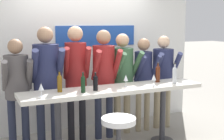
{
  "coord_description": "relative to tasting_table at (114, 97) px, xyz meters",
  "views": [
    {
      "loc": [
        -1.88,
        -4.04,
        1.92
      ],
      "look_at": [
        0.0,
        0.08,
        1.21
      ],
      "focal_mm": 50.0,
      "sensor_mm": 36.0,
      "label": 1
    }
  ],
  "objects": [
    {
      "name": "wine_glass_2",
      "position": [
        0.6,
        -0.12,
        0.26
      ],
      "size": [
        0.07,
        0.07,
        0.18
      ],
      "color": "silver",
      "rests_on": "tasting_table"
    },
    {
      "name": "wine_bottle_0",
      "position": [
        -0.52,
        -0.11,
        0.27
      ],
      "size": [
        0.06,
        0.06,
        0.28
      ],
      "color": "black",
      "rests_on": "tasting_table"
    },
    {
      "name": "person_center_left",
      "position": [
        -0.39,
        0.6,
        0.34
      ],
      "size": [
        0.48,
        0.61,
        1.85
      ],
      "rotation": [
        0.0,
        0.0,
        -0.21
      ],
      "color": "black",
      "rests_on": "ground_plane"
    },
    {
      "name": "wine_bottle_1",
      "position": [
        -0.32,
        -0.06,
        0.26
      ],
      "size": [
        0.07,
        0.07,
        0.26
      ],
      "color": "black",
      "rests_on": "tasting_table"
    },
    {
      "name": "person_center_right",
      "position": [
        0.42,
        0.57,
        0.25
      ],
      "size": [
        0.48,
        0.58,
        1.72
      ],
      "rotation": [
        0.0,
        0.0,
        0.12
      ],
      "color": "gray",
      "rests_on": "ground_plane"
    },
    {
      "name": "person_far_right",
      "position": [
        1.22,
        0.56,
        0.21
      ],
      "size": [
        0.49,
        0.58,
        1.67
      ],
      "rotation": [
        0.0,
        0.0,
        -0.15
      ],
      "color": "gray",
      "rests_on": "ground_plane"
    },
    {
      "name": "wine_bottle_2",
      "position": [
        -0.8,
        0.06,
        0.27
      ],
      "size": [
        0.07,
        0.07,
        0.29
      ],
      "color": "brown",
      "rests_on": "tasting_table"
    },
    {
      "name": "back_wall",
      "position": [
        0.0,
        1.27,
        0.41
      ],
      "size": [
        4.35,
        0.12,
        2.44
      ],
      "color": "silver",
      "rests_on": "ground_plane"
    },
    {
      "name": "wine_bottle_4",
      "position": [
        0.99,
        -0.09,
        0.28
      ],
      "size": [
        0.07,
        0.07,
        0.32
      ],
      "color": "#B7BCC1",
      "rests_on": "tasting_table"
    },
    {
      "name": "person_far_left",
      "position": [
        -1.29,
        0.59,
        0.22
      ],
      "size": [
        0.44,
        0.54,
        1.67
      ],
      "rotation": [
        0.0,
        0.0,
        -0.06
      ],
      "color": "#23283D",
      "rests_on": "ground_plane"
    },
    {
      "name": "person_right",
      "position": [
        0.81,
        0.56,
        0.21
      ],
      "size": [
        0.38,
        0.5,
        1.63
      ],
      "rotation": [
        0.0,
        0.0,
        -0.04
      ],
      "color": "gray",
      "rests_on": "ground_plane"
    },
    {
      "name": "wine_glass_1",
      "position": [
        -1.09,
        -0.11,
        0.26
      ],
      "size": [
        0.07,
        0.07,
        0.18
      ],
      "color": "silver",
      "rests_on": "tasting_table"
    },
    {
      "name": "person_left",
      "position": [
        -0.87,
        0.55,
        0.32
      ],
      "size": [
        0.49,
        0.61,
        1.84
      ],
      "rotation": [
        0.0,
        0.0,
        -0.09
      ],
      "color": "#23283D",
      "rests_on": "ground_plane"
    },
    {
      "name": "wine_bottle_3",
      "position": [
        0.81,
        0.1,
        0.28
      ],
      "size": [
        0.07,
        0.07,
        0.32
      ],
      "color": "#4C1E0F",
      "rests_on": "tasting_table"
    },
    {
      "name": "wine_glass_0",
      "position": [
        0.19,
        0.0,
        0.26
      ],
      "size": [
        0.07,
        0.07,
        0.18
      ],
      "color": "silver",
      "rests_on": "tasting_table"
    },
    {
      "name": "tasting_table",
      "position": [
        0.0,
        0.0,
        0.0
      ],
      "size": [
        2.75,
        0.56,
        0.96
      ],
      "color": "silver",
      "rests_on": "ground_plane"
    },
    {
      "name": "person_center",
      "position": [
        0.05,
        0.51,
        0.3
      ],
      "size": [
        0.46,
        0.58,
        1.78
      ],
      "rotation": [
        0.0,
        0.0,
        -0.11
      ],
      "color": "#23283D",
      "rests_on": "ground_plane"
    },
    {
      "name": "bar_stool",
      "position": [
        -0.26,
        -0.69,
        -0.32
      ],
      "size": [
        0.45,
        0.45,
        0.74
      ],
      "color": "#333338",
      "rests_on": "ground_plane"
    }
  ]
}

